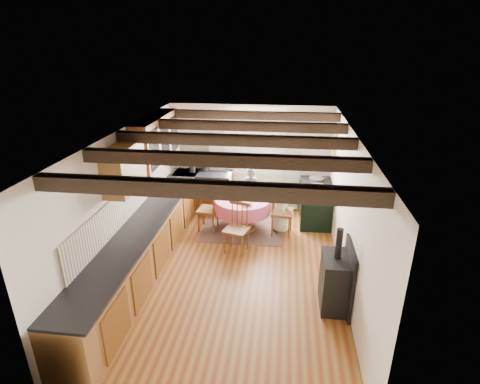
# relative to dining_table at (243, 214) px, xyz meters

# --- Properties ---
(floor) EXTENTS (3.60, 5.50, 0.00)m
(floor) POSITION_rel_dining_table_xyz_m (0.04, -1.56, -0.35)
(floor) COLOR #905F28
(floor) RESTS_ON ground
(ceiling) EXTENTS (3.60, 5.50, 0.00)m
(ceiling) POSITION_rel_dining_table_xyz_m (0.04, -1.56, 2.05)
(ceiling) COLOR white
(ceiling) RESTS_ON ground
(wall_back) EXTENTS (3.60, 0.00, 2.40)m
(wall_back) POSITION_rel_dining_table_xyz_m (0.04, 1.19, 0.85)
(wall_back) COLOR silver
(wall_back) RESTS_ON ground
(wall_front) EXTENTS (3.60, 0.00, 2.40)m
(wall_front) POSITION_rel_dining_table_xyz_m (0.04, -4.31, 0.85)
(wall_front) COLOR silver
(wall_front) RESTS_ON ground
(wall_left) EXTENTS (0.00, 5.50, 2.40)m
(wall_left) POSITION_rel_dining_table_xyz_m (-1.76, -1.56, 0.85)
(wall_left) COLOR silver
(wall_left) RESTS_ON ground
(wall_right) EXTENTS (0.00, 5.50, 2.40)m
(wall_right) POSITION_rel_dining_table_xyz_m (1.84, -1.56, 0.85)
(wall_right) COLOR silver
(wall_right) RESTS_ON ground
(beam_a) EXTENTS (3.60, 0.16, 0.16)m
(beam_a) POSITION_rel_dining_table_xyz_m (0.04, -3.56, 1.96)
(beam_a) COLOR #31251A
(beam_a) RESTS_ON ceiling
(beam_b) EXTENTS (3.60, 0.16, 0.16)m
(beam_b) POSITION_rel_dining_table_xyz_m (0.04, -2.56, 1.96)
(beam_b) COLOR #31251A
(beam_b) RESTS_ON ceiling
(beam_c) EXTENTS (3.60, 0.16, 0.16)m
(beam_c) POSITION_rel_dining_table_xyz_m (0.04, -1.56, 1.96)
(beam_c) COLOR #31251A
(beam_c) RESTS_ON ceiling
(beam_d) EXTENTS (3.60, 0.16, 0.16)m
(beam_d) POSITION_rel_dining_table_xyz_m (0.04, -0.56, 1.96)
(beam_d) COLOR #31251A
(beam_d) RESTS_ON ceiling
(beam_e) EXTENTS (3.60, 0.16, 0.16)m
(beam_e) POSITION_rel_dining_table_xyz_m (0.04, 0.44, 1.96)
(beam_e) COLOR #31251A
(beam_e) RESTS_ON ceiling
(splash_left) EXTENTS (0.02, 4.50, 0.55)m
(splash_left) POSITION_rel_dining_table_xyz_m (-1.74, -1.26, 0.85)
(splash_left) COLOR beige
(splash_left) RESTS_ON wall_left
(splash_back) EXTENTS (1.40, 0.02, 0.55)m
(splash_back) POSITION_rel_dining_table_xyz_m (-0.96, 1.17, 0.85)
(splash_back) COLOR beige
(splash_back) RESTS_ON wall_back
(base_cabinet_left) EXTENTS (0.60, 5.30, 0.88)m
(base_cabinet_left) POSITION_rel_dining_table_xyz_m (-1.46, -1.56, 0.09)
(base_cabinet_left) COLOR brown
(base_cabinet_left) RESTS_ON floor
(base_cabinet_back) EXTENTS (1.30, 0.60, 0.88)m
(base_cabinet_back) POSITION_rel_dining_table_xyz_m (-1.01, 0.89, 0.09)
(base_cabinet_back) COLOR brown
(base_cabinet_back) RESTS_ON floor
(worktop_left) EXTENTS (0.64, 5.30, 0.04)m
(worktop_left) POSITION_rel_dining_table_xyz_m (-1.44, -1.56, 0.55)
(worktop_left) COLOR black
(worktop_left) RESTS_ON base_cabinet_left
(worktop_back) EXTENTS (1.30, 0.64, 0.04)m
(worktop_back) POSITION_rel_dining_table_xyz_m (-1.01, 0.87, 0.55)
(worktop_back) COLOR black
(worktop_back) RESTS_ON base_cabinet_back
(wall_cabinet_glass) EXTENTS (0.34, 1.80, 0.90)m
(wall_cabinet_glass) POSITION_rel_dining_table_xyz_m (-1.59, -0.36, 1.60)
(wall_cabinet_glass) COLOR brown
(wall_cabinet_glass) RESTS_ON wall_left
(wall_cabinet_solid) EXTENTS (0.34, 0.90, 0.70)m
(wall_cabinet_solid) POSITION_rel_dining_table_xyz_m (-1.59, -1.86, 1.55)
(wall_cabinet_solid) COLOR brown
(wall_cabinet_solid) RESTS_ON wall_left
(window_frame) EXTENTS (1.34, 0.03, 1.54)m
(window_frame) POSITION_rel_dining_table_xyz_m (0.14, 1.18, 1.25)
(window_frame) COLOR white
(window_frame) RESTS_ON wall_back
(window_pane) EXTENTS (1.20, 0.01, 1.40)m
(window_pane) POSITION_rel_dining_table_xyz_m (0.14, 1.18, 1.25)
(window_pane) COLOR white
(window_pane) RESTS_ON wall_back
(curtain_left) EXTENTS (0.35, 0.10, 2.10)m
(curtain_left) POSITION_rel_dining_table_xyz_m (-0.71, 1.09, 0.75)
(curtain_left) COLOR #9CB182
(curtain_left) RESTS_ON wall_back
(curtain_right) EXTENTS (0.35, 0.10, 2.10)m
(curtain_right) POSITION_rel_dining_table_xyz_m (0.99, 1.09, 0.75)
(curtain_right) COLOR #9CB182
(curtain_right) RESTS_ON wall_back
(curtain_rod) EXTENTS (2.00, 0.03, 0.03)m
(curtain_rod) POSITION_rel_dining_table_xyz_m (0.14, 1.09, 1.85)
(curtain_rod) COLOR black
(curtain_rod) RESTS_ON wall_back
(wall_picture) EXTENTS (0.04, 0.50, 0.60)m
(wall_picture) POSITION_rel_dining_table_xyz_m (1.81, 0.74, 1.35)
(wall_picture) COLOR gold
(wall_picture) RESTS_ON wall_right
(wall_plate) EXTENTS (0.30, 0.02, 0.30)m
(wall_plate) POSITION_rel_dining_table_xyz_m (1.09, 1.16, 1.35)
(wall_plate) COLOR silver
(wall_plate) RESTS_ON wall_back
(rug) EXTENTS (1.68, 1.31, 0.01)m
(rug) POSITION_rel_dining_table_xyz_m (0.00, 0.00, -0.34)
(rug) COLOR #493A2E
(rug) RESTS_ON floor
(dining_table) EXTENTS (1.16, 1.16, 0.70)m
(dining_table) POSITION_rel_dining_table_xyz_m (0.00, 0.00, 0.00)
(dining_table) COLOR #B95A6E
(dining_table) RESTS_ON floor
(chair_near) EXTENTS (0.51, 0.52, 0.96)m
(chair_near) POSITION_rel_dining_table_xyz_m (-0.01, -0.90, 0.13)
(chair_near) COLOR brown
(chair_near) RESTS_ON floor
(chair_left) EXTENTS (0.48, 0.46, 0.96)m
(chair_left) POSITION_rel_dining_table_xyz_m (-0.71, -0.08, 0.13)
(chair_left) COLOR brown
(chair_left) RESTS_ON floor
(chair_right) EXTENTS (0.51, 0.49, 1.04)m
(chair_right) POSITION_rel_dining_table_xyz_m (0.81, -0.09, 0.17)
(chair_right) COLOR brown
(chair_right) RESTS_ON floor
(aga_range) EXTENTS (0.65, 1.00, 0.92)m
(aga_range) POSITION_rel_dining_table_xyz_m (1.51, 0.51, 0.11)
(aga_range) COLOR black
(aga_range) RESTS_ON floor
(cast_iron_stove) EXTENTS (0.39, 0.64, 1.29)m
(cast_iron_stove) POSITION_rel_dining_table_xyz_m (1.62, -2.26, 0.29)
(cast_iron_stove) COLOR black
(cast_iron_stove) RESTS_ON floor
(child_far) EXTENTS (0.42, 0.28, 1.13)m
(child_far) POSITION_rel_dining_table_xyz_m (0.09, 0.71, 0.22)
(child_far) COLOR #34393D
(child_far) RESTS_ON floor
(child_right) EXTENTS (0.46, 0.59, 1.05)m
(child_right) POSITION_rel_dining_table_xyz_m (0.77, 0.07, 0.18)
(child_right) COLOR white
(child_right) RESTS_ON floor
(bowl_a) EXTENTS (0.28, 0.28, 0.06)m
(bowl_a) POSITION_rel_dining_table_xyz_m (-0.20, 0.11, 0.38)
(bowl_a) COLOR silver
(bowl_a) RESTS_ON dining_table
(bowl_b) EXTENTS (0.20, 0.20, 0.06)m
(bowl_b) POSITION_rel_dining_table_xyz_m (0.14, -0.30, 0.38)
(bowl_b) COLOR silver
(bowl_b) RESTS_ON dining_table
(cup) EXTENTS (0.13, 0.13, 0.09)m
(cup) POSITION_rel_dining_table_xyz_m (0.26, 0.10, 0.39)
(cup) COLOR silver
(cup) RESTS_ON dining_table
(canister_tall) EXTENTS (0.14, 0.14, 0.23)m
(canister_tall) POSITION_rel_dining_table_xyz_m (-1.25, 0.87, 0.69)
(canister_tall) COLOR #262628
(canister_tall) RESTS_ON worktop_back
(canister_wide) EXTENTS (0.18, 0.18, 0.20)m
(canister_wide) POSITION_rel_dining_table_xyz_m (-0.97, 0.99, 0.67)
(canister_wide) COLOR #262628
(canister_wide) RESTS_ON worktop_back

